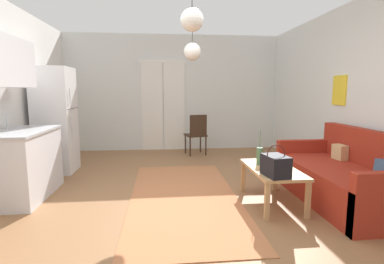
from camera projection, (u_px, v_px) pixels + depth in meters
The scene contains 12 objects.
ground_plane at pixel (186, 212), 3.56m from camera, with size 5.53×7.86×0.10m, color #8E603D.
wall_back at pixel (173, 93), 6.99m from camera, with size 5.13×0.13×2.68m.
area_rug at pixel (184, 196), 3.94m from camera, with size 1.39×3.09×0.01m, color #B26B42.
couch at pixel (346, 179), 3.75m from camera, with size 0.92×1.93×0.91m.
coffee_table at pixel (272, 172), 3.66m from camera, with size 0.54×1.03×0.45m.
bamboo_vase at pixel (260, 156), 3.79m from camera, with size 0.08×0.08×0.44m.
handbag at pixel (276, 165), 3.28m from camera, with size 0.26×0.35×0.36m.
refrigerator at pixel (55, 120), 5.04m from camera, with size 0.61×0.64×1.79m.
kitchen_counter at pixel (19, 139), 3.82m from camera, with size 0.62×1.19×2.06m.
accent_chair at pixel (197, 133), 6.42m from camera, with size 0.50×0.48×0.89m.
pendant_lamp_near at pixel (192, 20), 2.95m from camera, with size 0.23×0.23×0.70m.
pendant_lamp_far at pixel (192, 52), 4.53m from camera, with size 0.27×0.27×0.82m.
Camera 1 is at (-0.27, -3.38, 1.40)m, focal length 27.67 mm.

